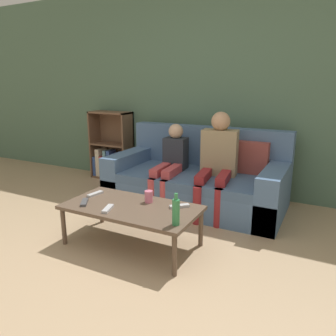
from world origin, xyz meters
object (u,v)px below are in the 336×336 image
(coffee_table, at_px, (131,209))
(person_adult, at_px, (218,156))
(tv_remote_3, at_px, (108,209))
(couch, at_px, (198,181))
(bottle, at_px, (176,212))
(tv_remote_1, at_px, (95,194))
(bookshelf, at_px, (112,154))
(person_child, at_px, (171,161))
(tv_remote_2, at_px, (179,206))
(cup_near, at_px, (149,197))
(tv_remote_0, at_px, (84,202))

(coffee_table, bearing_deg, person_adult, 70.77)
(person_adult, relative_size, tv_remote_3, 6.17)
(couch, xyz_separation_m, bottle, (0.39, -1.38, 0.19))
(tv_remote_1, relative_size, tv_remote_3, 0.99)
(bookshelf, height_order, person_adult, person_adult)
(couch, relative_size, tv_remote_1, 11.35)
(bookshelf, relative_size, tv_remote_3, 5.58)
(couch, relative_size, tv_remote_3, 11.26)
(person_child, bearing_deg, person_adult, 0.22)
(couch, distance_m, tv_remote_3, 1.41)
(coffee_table, xyz_separation_m, tv_remote_2, (0.38, 0.16, 0.04))
(cup_near, distance_m, tv_remote_2, 0.29)
(tv_remote_0, bearing_deg, tv_remote_3, -38.77)
(bookshelf, relative_size, person_child, 1.06)
(tv_remote_1, bearing_deg, couch, 71.56)
(tv_remote_0, bearing_deg, tv_remote_1, 71.79)
(person_child, relative_size, bottle, 3.76)
(cup_near, xyz_separation_m, tv_remote_3, (-0.21, -0.31, -0.04))
(couch, height_order, tv_remote_3, couch)
(tv_remote_0, height_order, tv_remote_2, same)
(cup_near, bearing_deg, tv_remote_2, 2.50)
(bookshelf, bearing_deg, cup_near, -44.51)
(cup_near, relative_size, tv_remote_0, 0.62)
(tv_remote_1, bearing_deg, tv_remote_0, -66.57)
(cup_near, relative_size, bottle, 0.43)
(couch, xyz_separation_m, tv_remote_1, (-0.58, -1.14, 0.10))
(coffee_table, relative_size, cup_near, 11.11)
(person_child, bearing_deg, cup_near, -79.32)
(person_adult, xyz_separation_m, person_child, (-0.54, -0.04, -0.10))
(person_adult, relative_size, cup_near, 10.38)
(person_child, xyz_separation_m, tv_remote_3, (0.03, -1.24, -0.14))
(coffee_table, distance_m, tv_remote_3, 0.21)
(couch, bearing_deg, bottle, -74.42)
(couch, height_order, tv_remote_1, couch)
(person_adult, height_order, cup_near, person_adult)
(tv_remote_1, relative_size, bottle, 0.71)
(bookshelf, distance_m, person_adult, 1.92)
(coffee_table, relative_size, tv_remote_1, 6.65)
(coffee_table, bearing_deg, tv_remote_3, -126.26)
(person_child, xyz_separation_m, tv_remote_2, (0.54, -0.91, -0.14))
(coffee_table, height_order, tv_remote_2, tv_remote_2)
(tv_remote_2, relative_size, tv_remote_3, 0.89)
(bookshelf, xyz_separation_m, bottle, (1.94, -1.82, 0.10))
(person_adult, height_order, bottle, person_adult)
(tv_remote_3, bearing_deg, bookshelf, 108.85)
(bottle, bearing_deg, tv_remote_0, 178.05)
(couch, xyz_separation_m, tv_remote_3, (-0.24, -1.38, 0.10))
(cup_near, bearing_deg, tv_remote_0, -149.78)
(tv_remote_0, xyz_separation_m, bottle, (0.91, -0.03, 0.09))
(bookshelf, xyz_separation_m, person_child, (1.28, -0.58, 0.15))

